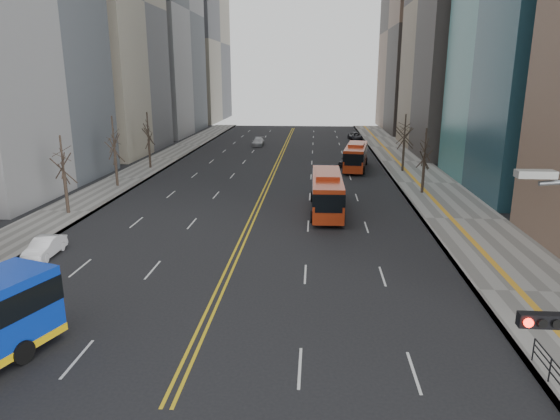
{
  "coord_description": "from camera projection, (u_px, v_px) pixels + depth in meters",
  "views": [
    {
      "loc": [
        5.18,
        -10.04,
        11.55
      ],
      "look_at": [
        3.38,
        15.07,
        4.77
      ],
      "focal_mm": 32.0,
      "sensor_mm": 36.0,
      "label": 1
    }
  ],
  "objects": [
    {
      "name": "red_bus_far",
      "position": [
        356.0,
        155.0,
        63.37
      ],
      "size": [
        3.86,
        10.68,
        3.33
      ],
      "color": "#A52E11",
      "rests_on": "ground"
    },
    {
      "name": "car_white",
      "position": [
        45.0,
        247.0,
        32.79
      ],
      "size": [
        1.55,
        3.98,
        1.29
      ],
      "primitive_type": "imported",
      "rotation": [
        0.0,
        0.0,
        0.05
      ],
      "color": "white",
      "rests_on": "ground"
    },
    {
      "name": "car_dark_far",
      "position": [
        355.0,
        136.0,
        92.92
      ],
      "size": [
        2.71,
        4.98,
        1.32
      ],
      "primitive_type": "imported",
      "rotation": [
        0.0,
        0.0,
        0.11
      ],
      "color": "black",
      "rests_on": "ground"
    },
    {
      "name": "car_silver",
      "position": [
        258.0,
        142.0,
        85.1
      ],
      "size": [
        1.88,
        4.6,
        1.33
      ],
      "primitive_type": "imported",
      "rotation": [
        0.0,
        0.0,
        0.0
      ],
      "color": "#ABABB1",
      "rests_on": "ground"
    },
    {
      "name": "sidewalk_left",
      "position": [
        127.0,
        179.0,
        57.49
      ],
      "size": [
        5.0,
        130.0,
        0.15
      ],
      "primitive_type": "cube",
      "color": "slate",
      "rests_on": "ground"
    },
    {
      "name": "sidewalk_right",
      "position": [
        426.0,
        183.0,
        55.14
      ],
      "size": [
        7.0,
        130.0,
        0.15
      ],
      "primitive_type": "cube",
      "color": "slate",
      "rests_on": "ground"
    },
    {
      "name": "centerline",
      "position": [
        276.0,
        166.0,
        66.0
      ],
      "size": [
        0.55,
        100.0,
        0.01
      ],
      "color": "gold",
      "rests_on": "ground"
    },
    {
      "name": "street_trees",
      "position": [
        180.0,
        151.0,
        45.53
      ],
      "size": [
        35.2,
        47.2,
        7.6
      ],
      "color": "#2D231B",
      "rests_on": "ground"
    },
    {
      "name": "red_bus_near",
      "position": [
        327.0,
        190.0,
        43.36
      ],
      "size": [
        2.83,
        10.94,
        3.47
      ],
      "color": "#A52E11",
      "rests_on": "ground"
    },
    {
      "name": "car_dark_mid",
      "position": [
        349.0,
        160.0,
        65.99
      ],
      "size": [
        3.34,
        4.83,
        1.53
      ],
      "primitive_type": "imported",
      "rotation": [
        0.0,
        0.0,
        -0.38
      ],
      "color": "black",
      "rests_on": "ground"
    }
  ]
}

